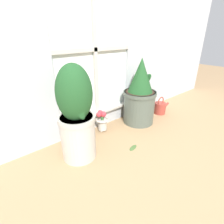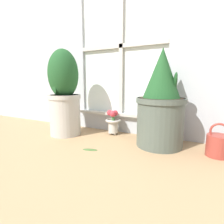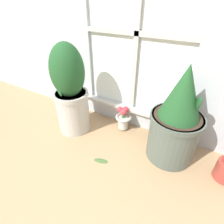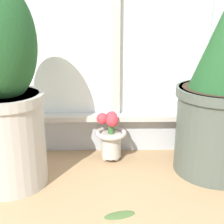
# 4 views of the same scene
# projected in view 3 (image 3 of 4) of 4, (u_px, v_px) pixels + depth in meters

# --- Properties ---
(ground_plane) EXTENTS (10.00, 10.00, 0.00)m
(ground_plane) POSITION_uv_depth(u_px,v_px,m) (98.00, 164.00, 1.28)
(ground_plane) COLOR tan
(potted_plant_left) EXTENTS (0.29, 0.29, 0.76)m
(potted_plant_left) POSITION_uv_depth(u_px,v_px,m) (70.00, 92.00, 1.42)
(potted_plant_left) COLOR #B7B2A8
(potted_plant_left) RESTS_ON ground_plane
(potted_plant_right) EXTENTS (0.36, 0.36, 0.72)m
(potted_plant_right) POSITION_uv_depth(u_px,v_px,m) (176.00, 121.00, 1.18)
(potted_plant_right) COLOR #4C564C
(potted_plant_right) RESTS_ON ground_plane
(flower_vase) EXTENTS (0.14, 0.14, 0.23)m
(flower_vase) POSITION_uv_depth(u_px,v_px,m) (123.00, 118.00, 1.55)
(flower_vase) COLOR #BCB7AD
(flower_vase) RESTS_ON ground_plane
(fallen_leaf) EXTENTS (0.12, 0.07, 0.01)m
(fallen_leaf) POSITION_uv_depth(u_px,v_px,m) (101.00, 160.00, 1.30)
(fallen_leaf) COLOR #476633
(fallen_leaf) RESTS_ON ground_plane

